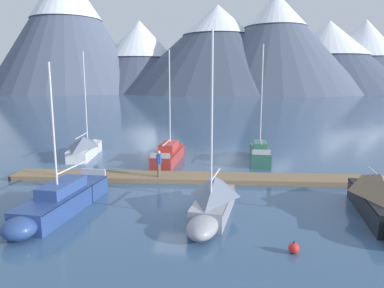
# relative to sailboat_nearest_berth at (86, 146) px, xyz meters

# --- Properties ---
(ground_plane) EXTENTS (700.00, 700.00, 0.00)m
(ground_plane) POSITION_rel_sailboat_nearest_berth_xyz_m (9.59, -10.21, -0.83)
(ground_plane) COLOR #38567A
(mountain_west_summit) EXTENTS (76.82, 76.82, 60.68)m
(mountain_west_summit) POSITION_rel_sailboat_nearest_berth_xyz_m (-70.73, 144.73, 30.84)
(mountain_west_summit) COLOR #4C566B
(mountain_west_summit) RESTS_ON ground
(mountain_central_massif) EXTENTS (65.00, 65.00, 35.93)m
(mountain_central_massif) POSITION_rel_sailboat_nearest_berth_xyz_m (-37.47, 156.10, 18.27)
(mountain_central_massif) COLOR #424C60
(mountain_central_massif) RESTS_ON ground
(mountain_shoulder_ridge) EXTENTS (95.78, 95.78, 42.16)m
(mountain_shoulder_ridge) POSITION_rel_sailboat_nearest_berth_xyz_m (2.32, 154.00, 20.81)
(mountain_shoulder_ridge) COLOR #424C60
(mountain_shoulder_ridge) RESTS_ON ground
(mountain_east_summit) EXTENTS (83.29, 83.29, 46.18)m
(mountain_east_summit) POSITION_rel_sailboat_nearest_berth_xyz_m (29.88, 150.88, 22.84)
(mountain_east_summit) COLOR #4C566B
(mountain_east_summit) RESTS_ON ground
(mountain_rear_spur) EXTENTS (80.12, 80.12, 35.93)m
(mountain_rear_spur) POSITION_rel_sailboat_nearest_berth_xyz_m (58.54, 168.11, 18.17)
(mountain_rear_spur) COLOR #424C60
(mountain_rear_spur) RESTS_ON ground
(mountain_north_horn) EXTENTS (64.90, 64.90, 38.07)m
(mountain_north_horn) POSITION_rel_sailboat_nearest_berth_xyz_m (79.99, 180.13, 19.43)
(mountain_north_horn) COLOR #4C566B
(mountain_north_horn) RESTS_ON ground
(dock) EXTENTS (23.03, 3.45, 0.30)m
(dock) POSITION_rel_sailboat_nearest_berth_xyz_m (9.59, -6.21, -0.68)
(dock) COLOR #846B4C
(dock) RESTS_ON ground
(sailboat_nearest_berth) EXTENTS (2.61, 7.18, 8.70)m
(sailboat_nearest_berth) POSITION_rel_sailboat_nearest_berth_xyz_m (0.00, 0.00, 0.00)
(sailboat_nearest_berth) COLOR white
(sailboat_nearest_berth) RESTS_ON ground
(sailboat_second_berth) EXTENTS (2.14, 7.45, 7.18)m
(sailboat_second_berth) POSITION_rel_sailboat_nearest_berth_xyz_m (4.22, -12.81, -0.22)
(sailboat_second_berth) COLOR navy
(sailboat_second_berth) RESTS_ON ground
(sailboat_mid_dock_port) EXTENTS (1.69, 7.45, 8.65)m
(sailboat_mid_dock_port) POSITION_rel_sailboat_nearest_berth_xyz_m (7.37, -0.69, -0.22)
(sailboat_mid_dock_port) COLOR #B2332D
(sailboat_mid_dock_port) RESTS_ON ground
(sailboat_mid_dock_starboard) EXTENTS (2.18, 6.03, 8.46)m
(sailboat_mid_dock_starboard) POSITION_rel_sailboat_nearest_berth_xyz_m (11.59, -12.34, -0.00)
(sailboat_mid_dock_starboard) COLOR #93939E
(sailboat_mid_dock_starboard) RESTS_ON ground
(sailboat_far_berth) EXTENTS (1.56, 5.84, 9.05)m
(sailboat_far_berth) POSITION_rel_sailboat_nearest_berth_xyz_m (14.50, 0.00, -0.15)
(sailboat_far_berth) COLOR #336B56
(sailboat_far_berth) RESTS_ON ground
(sailboat_outer_slip) EXTENTS (2.39, 7.02, 8.30)m
(sailboat_outer_slip) POSITION_rel_sailboat_nearest_berth_xyz_m (19.46, -11.49, 0.09)
(sailboat_outer_slip) COLOR black
(sailboat_outer_slip) RESTS_ON ground
(person_on_dock) EXTENTS (0.25, 0.59, 1.69)m
(person_on_dock) POSITION_rel_sailboat_nearest_berth_xyz_m (7.79, -6.74, 0.43)
(person_on_dock) COLOR brown
(person_on_dock) RESTS_ON dock
(mooring_buoy_channel_marker) EXTENTS (0.41, 0.41, 0.49)m
(mooring_buoy_channel_marker) POSITION_rel_sailboat_nearest_berth_xyz_m (14.84, -15.60, -0.62)
(mooring_buoy_channel_marker) COLOR red
(mooring_buoy_channel_marker) RESTS_ON ground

